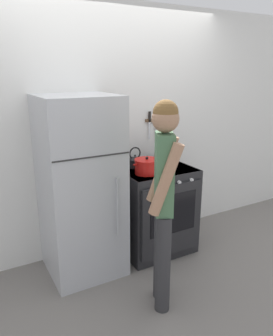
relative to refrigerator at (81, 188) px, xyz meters
name	(u,v)px	position (x,y,z in m)	size (l,w,h in m)	color
ground_plane	(116,240)	(0.51, 0.33, -0.85)	(14.00, 14.00, 0.00)	slate
wall_back	(113,131)	(0.51, 0.36, 0.43)	(10.00, 0.06, 2.55)	silver
refrigerator	(81,188)	(0.00, 0.00, 0.00)	(0.68, 0.69, 1.69)	#B7BABF
stove_range	(155,209)	(0.81, -0.02, -0.38)	(0.75, 0.69, 0.92)	#232326
dutch_oven_pot	(147,166)	(0.64, -0.12, 0.15)	(0.29, 0.24, 0.17)	red
tea_kettle	(135,161)	(0.65, 0.14, 0.14)	(0.22, 0.17, 0.21)	black
utensil_jar	(162,157)	(1.00, 0.14, 0.14)	(0.10, 0.10, 0.27)	silver
person	(164,196)	(0.39, -0.80, 0.12)	(0.38, 0.42, 1.70)	#2D2D30
wall_knife_strip	(161,120)	(1.08, 0.32, 0.52)	(0.38, 0.03, 0.36)	brown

